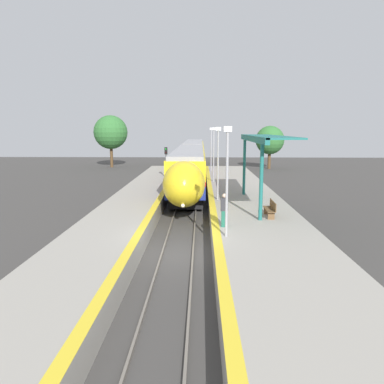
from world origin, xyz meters
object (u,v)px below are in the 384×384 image
railway_signal (166,163)px  lamppost_near (227,174)px  lamppost_far (214,150)px  person_waiting (224,210)px  train (192,159)px  lamppost_mid (218,158)px  lamppost_farthest (211,146)px  platform_bench (271,208)px

railway_signal → lamppost_near: lamppost_near is taller
lamppost_far → person_waiting: bearing=-90.0°
train → railway_signal: (-2.40, -6.61, 0.19)m
person_waiting → lamppost_far: size_ratio=0.34×
lamppost_near → lamppost_far: bearing=90.0°
railway_signal → lamppost_mid: lamppost_mid is taller
lamppost_near → lamppost_mid: 8.94m
railway_signal → lamppost_farthest: lamppost_farthest is taller
lamppost_farthest → lamppost_far: bearing=-90.0°
platform_bench → railway_signal: 18.30m
lamppost_mid → lamppost_far: (0.00, 8.94, 0.00)m
railway_signal → lamppost_far: lamppost_far is taller
lamppost_mid → lamppost_farthest: (0.00, 17.88, 0.00)m
lamppost_near → lamppost_farthest: same height
railway_signal → lamppost_far: size_ratio=0.81×
train → person_waiting: 25.63m
platform_bench → railway_signal: (-7.33, 16.73, 0.99)m
person_waiting → lamppost_near: (-0.01, -1.67, 1.97)m
platform_bench → lamppost_near: (-2.71, -3.86, 2.36)m
lamppost_far → lamppost_farthest: same height
person_waiting → lamppost_far: 16.33m
platform_bench → lamppost_far: bearing=100.9°
platform_bench → lamppost_farthest: (-2.71, 22.96, 2.36)m
train → lamppost_far: (2.23, -9.32, 1.57)m
railway_signal → platform_bench: bearing=-66.3°
train → lamppost_near: bearing=-85.3°
lamppost_near → railway_signal: bearing=102.7°
lamppost_near → lamppost_farthest: (0.00, 26.82, 0.00)m
platform_bench → lamppost_near: lamppost_near is taller
train → lamppost_farthest: lamppost_farthest is taller
platform_bench → lamppost_mid: (-2.71, 5.08, 2.36)m
train → person_waiting: train is taller
lamppost_far → lamppost_farthest: 8.94m
lamppost_far → train: bearing=103.4°
lamppost_near → platform_bench: bearing=55.0°
person_waiting → lamppost_mid: lamppost_mid is taller
train → railway_signal: 7.03m
person_waiting → lamppost_mid: bearing=90.1°
lamppost_far → platform_bench: bearing=-79.1°
train → lamppost_mid: (2.23, -18.26, 1.57)m
person_waiting → platform_bench: bearing=39.1°
platform_bench → railway_signal: bearing=113.7°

